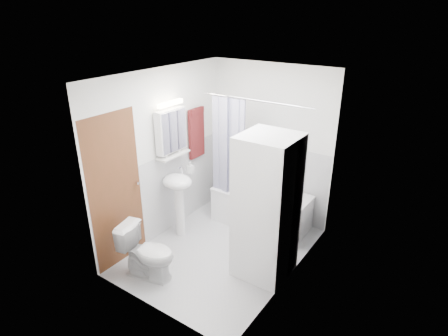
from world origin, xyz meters
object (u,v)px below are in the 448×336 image
Objects in this scene: sink at (178,191)px; toilet at (148,253)px; bathtub at (261,207)px; washer_dryer at (266,208)px.

sink is 1.50× the size of toilet.
washer_dryer reaches higher than bathtub.
washer_dryer reaches higher than toilet.
bathtub is 1.31m from sink.
bathtub is at bearing 120.43° from washer_dryer.
sink is at bearing -133.24° from bathtub.
bathtub is 1.27m from washer_dryer.
toilet is (-0.55, -1.85, 0.04)m from bathtub.
sink is 1.45m from washer_dryer.
sink is at bearing 177.48° from washer_dryer.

